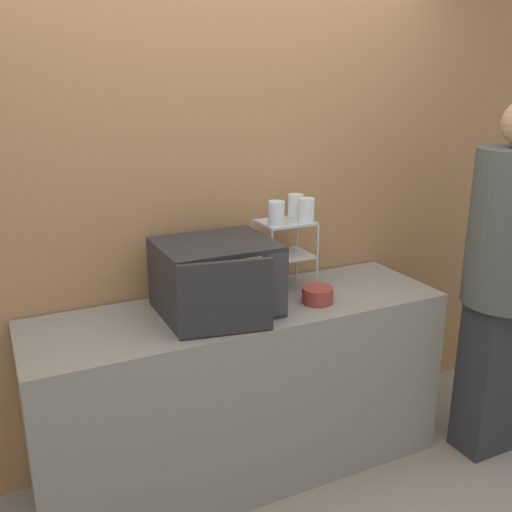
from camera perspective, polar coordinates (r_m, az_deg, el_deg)
name	(u,v)px	position (r m, az deg, el deg)	size (l,w,h in m)	color
ground_plane	(269,504)	(2.92, 1.31, -23.55)	(12.00, 12.00, 0.00)	gray
wall_back	(212,207)	(2.86, -4.39, 4.94)	(8.00, 0.06, 2.60)	#9E7047
counter	(242,391)	(2.88, -1.43, -13.31)	(1.99, 0.60, 0.89)	gray
microwave	(216,278)	(2.58, -3.97, -2.19)	(0.52, 0.53, 0.33)	#262628
dish_rack	(285,241)	(2.84, 2.94, 1.55)	(0.26, 0.22, 0.35)	#B2B2B7
glass_front_left	(276,213)	(2.71, 2.05, 4.28)	(0.08, 0.08, 0.12)	silver
glass_back_right	(296,206)	(2.89, 3.98, 5.04)	(0.08, 0.08, 0.12)	silver
glass_front_right	(306,210)	(2.79, 5.07, 4.59)	(0.08, 0.08, 0.12)	silver
bowl	(317,295)	(2.74, 6.17, -3.92)	(0.15, 0.15, 0.08)	maroon
person	(507,268)	(3.07, 23.84, -1.06)	(0.41, 0.41, 1.83)	#2D2D33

